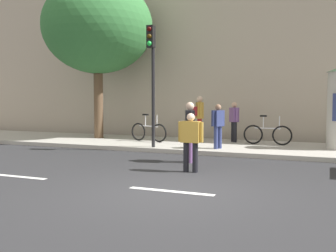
# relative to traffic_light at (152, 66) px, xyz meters

# --- Properties ---
(ground_plane) EXTENTS (80.00, 80.00, 0.00)m
(ground_plane) POSITION_rel_traffic_light_xyz_m (2.82, -5.24, -2.97)
(ground_plane) COLOR #2B2B2D
(sidewalk_curb) EXTENTS (36.00, 4.00, 0.15)m
(sidewalk_curb) POSITION_rel_traffic_light_xyz_m (2.82, 1.76, -2.89)
(sidewalk_curb) COLOR #B2ADA3
(sidewalk_curb) RESTS_ON ground_plane
(lane_markings) EXTENTS (25.80, 0.16, 0.01)m
(lane_markings) POSITION_rel_traffic_light_xyz_m (2.82, -5.24, -2.96)
(lane_markings) COLOR silver
(lane_markings) RESTS_ON ground_plane
(building_backdrop) EXTENTS (36.00, 5.00, 10.64)m
(building_backdrop) POSITION_rel_traffic_light_xyz_m (2.82, 6.76, 2.35)
(building_backdrop) COLOR #B7A893
(building_backdrop) RESTS_ON ground_plane
(traffic_light) EXTENTS (0.24, 0.45, 4.18)m
(traffic_light) POSITION_rel_traffic_light_xyz_m (0.00, 0.00, 0.00)
(traffic_light) COLOR black
(traffic_light) RESTS_ON sidewalk_curb
(street_tree) EXTENTS (4.68, 4.68, 6.75)m
(street_tree) POSITION_rel_traffic_light_xyz_m (-3.53, 2.17, 1.92)
(street_tree) COLOR brown
(street_tree) RESTS_ON sidewalk_curb
(pedestrian_in_red_top) EXTENTS (0.38, 0.53, 1.75)m
(pedestrian_in_red_top) POSITION_rel_traffic_light_xyz_m (1.99, -1.70, -1.94)
(pedestrian_in_red_top) COLOR #724C84
(pedestrian_in_red_top) RESTS_ON ground_plane
(pedestrian_in_dark_shirt) EXTENTS (0.66, 0.24, 1.48)m
(pedestrian_in_dark_shirt) POSITION_rel_traffic_light_xyz_m (2.50, -3.13, -2.10)
(pedestrian_in_dark_shirt) COLOR black
(pedestrian_in_dark_shirt) RESTS_ON ground_plane
(pedestrian_with_bag) EXTENTS (0.39, 0.55, 1.51)m
(pedestrian_with_bag) POSITION_rel_traffic_light_xyz_m (2.21, 0.54, -1.95)
(pedestrian_with_bag) COLOR navy
(pedestrian_with_bag) RESTS_ON sidewalk_curb
(pedestrian_tallest) EXTENTS (0.51, 0.56, 1.80)m
(pedestrian_tallest) POSITION_rel_traffic_light_xyz_m (0.87, 2.61, -1.73)
(pedestrian_tallest) COLOR maroon
(pedestrian_tallest) RESTS_ON sidewalk_curb
(pedestrian_in_light_jacket) EXTENTS (0.43, 0.46, 1.56)m
(pedestrian_in_light_jacket) POSITION_rel_traffic_light_xyz_m (2.25, 2.77, -1.92)
(pedestrian_in_light_jacket) COLOR black
(pedestrian_in_light_jacket) RESTS_ON sidewalk_curb
(bicycle_leaning) EXTENTS (1.73, 0.48, 1.09)m
(bicycle_leaning) POSITION_rel_traffic_light_xyz_m (-0.94, 1.70, -2.43)
(bicycle_leaning) COLOR black
(bicycle_leaning) RESTS_ON sidewalk_curb
(bicycle_upright) EXTENTS (1.77, 0.10, 1.09)m
(bicycle_upright) POSITION_rel_traffic_light_xyz_m (3.59, 2.36, -2.43)
(bicycle_upright) COLOR black
(bicycle_upright) RESTS_ON sidewalk_curb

